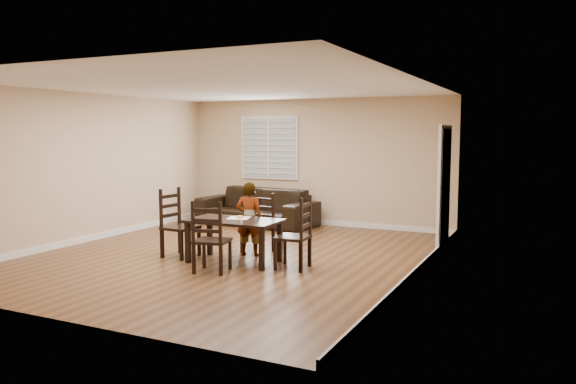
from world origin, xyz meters
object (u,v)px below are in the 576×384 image
object	(u,v)px
sofa	(256,207)
dining_table	(234,225)
child	(249,219)
donut	(240,216)
chair_near	(262,225)
chair_right	(301,236)
chair_far	(209,241)
chair_left	(174,225)

from	to	relation	value
sofa	dining_table	bearing A→B (deg)	-58.61
child	donut	xyz separation A→B (m)	(0.03, -0.35, 0.09)
chair_near	child	xyz separation A→B (m)	(-0.01, -0.40, 0.15)
dining_table	child	world-z (taller)	child
chair_right	chair_far	bearing A→B (deg)	-58.03
chair_left	child	bearing A→B (deg)	-59.31
donut	sofa	distance (m)	3.45
sofa	donut	bearing A→B (deg)	-57.38
donut	dining_table	bearing A→B (deg)	-94.13
chair_near	chair_far	distance (m)	1.68
dining_table	chair_near	xyz separation A→B (m)	(-0.01, 0.91, -0.13)
chair_near	chair_right	size ratio (longest dim) A/B	0.92
chair_far	child	bearing A→B (deg)	-98.71
donut	chair_near	bearing A→B (deg)	91.89
chair_near	sofa	size ratio (longest dim) A/B	0.37
chair_far	chair_left	xyz separation A→B (m)	(-1.16, 0.74, 0.03)
dining_table	chair_near	distance (m)	0.92
chair_far	dining_table	bearing A→B (deg)	-98.08
chair_far	child	xyz separation A→B (m)	(-0.07, 1.28, 0.13)
dining_table	chair_far	xyz separation A→B (m)	(0.05, -0.77, -0.10)
chair_left	chair_right	size ratio (longest dim) A/B	1.03
chair_left	donut	bearing A→B (deg)	-76.24
dining_table	chair_far	bearing A→B (deg)	-88.43
child	chair_left	bearing A→B (deg)	13.44
dining_table	child	xyz separation A→B (m)	(-0.02, 0.51, 0.03)
child	sofa	distance (m)	3.11
chair_far	chair_near	bearing A→B (deg)	-99.68
chair_far	sofa	xyz separation A→B (m)	(-1.48, 4.05, -0.08)
dining_table	donut	bearing A→B (deg)	83.66
chair_far	donut	world-z (taller)	chair_far
chair_near	child	bearing A→B (deg)	-82.59
dining_table	chair_near	bearing A→B (deg)	88.63
child	chair_far	bearing A→B (deg)	80.13
chair_far	child	distance (m)	1.29
sofa	chair_right	bearing A→B (deg)	-44.07
sofa	child	bearing A→B (deg)	-55.18
dining_table	chair_far	distance (m)	0.78
chair_far	chair_right	xyz separation A→B (m)	(1.05, 0.82, 0.02)
chair_far	donut	distance (m)	0.95
chair_left	sofa	bearing A→B (deg)	9.77
chair_left	chair_far	bearing A→B (deg)	-118.42
dining_table	chair_left	xyz separation A→B (m)	(-1.10, -0.03, -0.07)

